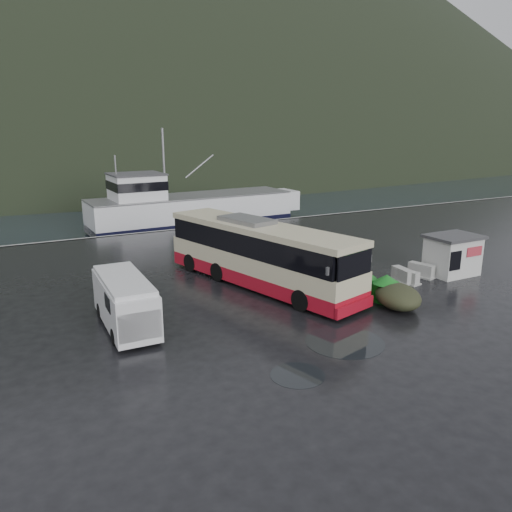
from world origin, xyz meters
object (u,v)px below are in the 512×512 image
waste_bin_right (385,302)px  fishing_trawler (192,213)px  waste_bin_left (360,297)px  dome_tent (397,307)px  jersey_barrier_a (421,277)px  jersey_barrier_c (402,282)px  jersey_barrier_b (406,283)px  coach_bus (260,285)px  white_van (127,327)px  ticket_kiosk (450,274)px

waste_bin_right → fishing_trawler: (0.26, 29.65, 0.00)m
waste_bin_left → dome_tent: bearing=-72.6°
jersey_barrier_a → jersey_barrier_c: jersey_barrier_c is taller
waste_bin_left → fishing_trawler: fishing_trawler is taller
jersey_barrier_b → waste_bin_right: bearing=-149.8°
waste_bin_left → coach_bus: bearing=131.9°
coach_bus → fishing_trawler: fishing_trawler is taller
jersey_barrier_a → white_van: bearing=178.8°
coach_bus → jersey_barrier_c: bearing=-38.7°
dome_tent → jersey_barrier_a: 5.94m
jersey_barrier_b → fishing_trawler: 27.92m
coach_bus → waste_bin_left: coach_bus is taller
white_van → waste_bin_left: size_ratio=3.61×
ticket_kiosk → jersey_barrier_b: (-3.63, -0.08, 0.00)m
waste_bin_right → jersey_barrier_c: (3.17, 2.16, 0.00)m
waste_bin_left → waste_bin_right: waste_bin_left is taller
jersey_barrier_a → jersey_barrier_c: 1.76m
dome_tent → ticket_kiosk: 7.47m
white_van → jersey_barrier_b: 15.99m
fishing_trawler → waste_bin_left: bearing=-94.8°
coach_bus → ticket_kiosk: (11.39, -3.50, 0.00)m
ticket_kiosk → dome_tent: bearing=-157.9°
coach_bus → white_van: coach_bus is taller
jersey_barrier_b → fishing_trawler: fishing_trawler is taller
white_van → ticket_kiosk: (19.59, -0.84, 0.00)m
coach_bus → waste_bin_right: 7.08m
waste_bin_right → jersey_barrier_c: size_ratio=0.90×
jersey_barrier_b → dome_tent: bearing=-139.4°
white_van → coach_bus: bearing=18.4°
dome_tent → fishing_trawler: 30.55m
waste_bin_left → ticket_kiosk: 7.59m
dome_tent → ticket_kiosk: ticket_kiosk is taller
waste_bin_left → white_van: bearing=172.3°
waste_bin_left → jersey_barrier_b: waste_bin_left is taller
waste_bin_right → jersey_barrier_a: (4.90, 2.44, 0.00)m
waste_bin_left → waste_bin_right: (0.66, -1.19, 0.00)m
coach_bus → jersey_barrier_b: coach_bus is taller
waste_bin_left → fishing_trawler: bearing=88.1°
ticket_kiosk → fishing_trawler: (-6.63, 27.68, 0.00)m
coach_bus → jersey_barrier_b: bearing=-40.1°
ticket_kiosk → jersey_barrier_a: size_ratio=1.93×
ticket_kiosk → jersey_barrier_c: ticket_kiosk is taller
coach_bus → waste_bin_right: coach_bus is taller
waste_bin_right → ticket_kiosk: size_ratio=0.47×
white_van → jersey_barrier_a: white_van is taller
white_van → jersey_barrier_b: white_van is taller
coach_bus → waste_bin_left: size_ratio=8.49×
waste_bin_left → dome_tent: (0.66, -2.09, 0.00)m
waste_bin_left → jersey_barrier_a: 5.70m
coach_bus → fishing_trawler: (4.76, 24.18, 0.00)m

